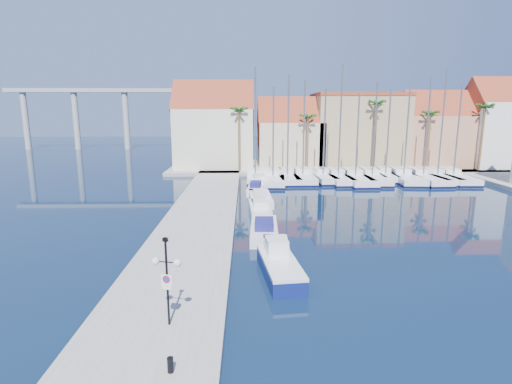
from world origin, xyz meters
TOP-DOWN VIEW (x-y plane):
  - ground at (0.00, 0.00)m, footprint 260.00×260.00m
  - quay_west at (-9.00, 13.50)m, footprint 6.00×77.00m
  - shore_north at (10.00, 48.00)m, footprint 54.00×16.00m
  - lamp_post at (-8.33, -1.32)m, footprint 1.28×0.56m
  - bollard at (-7.69, -4.46)m, footprint 0.22×0.22m
  - fishing_boat at (-3.17, 4.77)m, footprint 2.49×5.73m
  - motorboat_west_0 at (-3.13, 7.44)m, footprint 1.81×5.17m
  - motorboat_west_1 at (-3.71, 12.18)m, footprint 2.25×6.28m
  - motorboat_west_2 at (-3.81, 18.81)m, footprint 2.03×5.67m
  - motorboat_west_3 at (-3.58, 23.32)m, footprint 2.39×6.72m
  - motorboat_west_4 at (-3.93, 28.38)m, footprint 2.25×5.59m
  - motorboat_west_5 at (-3.47, 33.25)m, footprint 2.72×6.78m
  - motorboat_west_6 at (-3.18, 38.62)m, footprint 3.00×7.42m
  - sailboat_0 at (-3.81, 36.40)m, footprint 2.33×8.57m
  - sailboat_1 at (-1.49, 35.36)m, footprint 3.90×11.64m
  - sailboat_2 at (0.41, 36.00)m, footprint 3.05×9.90m
  - sailboat_3 at (2.56, 36.42)m, footprint 2.93×10.54m
  - sailboat_4 at (5.22, 36.28)m, footprint 3.03×9.41m
  - sailboat_5 at (7.14, 35.72)m, footprint 2.96×10.29m
  - sailboat_6 at (9.37, 35.51)m, footprint 3.23×11.92m
  - sailboat_7 at (11.76, 35.90)m, footprint 3.41×11.18m
  - sailboat_8 at (14.00, 36.95)m, footprint 2.86×8.46m
  - sailboat_9 at (16.05, 35.98)m, footprint 3.93×11.80m
  - sailboat_10 at (18.55, 35.83)m, footprint 3.60×11.88m
  - sailboat_11 at (20.54, 35.89)m, footprint 3.21×10.76m
  - sailboat_12 at (22.76, 35.96)m, footprint 3.56×11.40m
  - building_0 at (-10.00, 47.00)m, footprint 12.30×9.00m
  - building_1 at (2.00, 47.00)m, footprint 10.30×8.00m
  - building_2 at (13.00, 48.00)m, footprint 14.20×10.20m
  - building_3 at (25.00, 47.00)m, footprint 10.30×8.00m
  - building_4 at (34.00, 46.00)m, footprint 8.30×8.00m
  - palm_0 at (-6.00, 42.00)m, footprint 2.60×2.60m
  - palm_1 at (4.00, 42.00)m, footprint 2.60×2.60m
  - palm_2 at (14.00, 42.00)m, footprint 2.60×2.60m
  - palm_3 at (22.00, 42.00)m, footprint 2.60×2.60m
  - palm_4 at (30.00, 42.00)m, footprint 2.60×2.60m
  - viaduct at (-39.07, 82.00)m, footprint 48.00×2.20m

SIDE VIEW (x-z plane):
  - ground at x=0.00m, z-range 0.00..0.00m
  - quay_west at x=-9.00m, z-range 0.00..0.50m
  - shore_north at x=10.00m, z-range 0.00..0.50m
  - motorboat_west_0 at x=-3.13m, z-range -0.19..1.21m
  - motorboat_west_1 at x=-3.71m, z-range -0.19..1.21m
  - motorboat_west_6 at x=-3.18m, z-range -0.19..1.21m
  - motorboat_west_2 at x=-3.81m, z-range -0.19..1.21m
  - motorboat_west_3 at x=-3.58m, z-range -0.19..1.21m
  - motorboat_west_4 at x=-3.93m, z-range -0.19..1.21m
  - motorboat_west_5 at x=-3.47m, z-range -0.19..1.21m
  - sailboat_6 at x=9.37m, z-range -5.24..6.34m
  - sailboat_9 at x=16.05m, z-range -5.39..6.50m
  - sailboat_1 at x=-1.49m, z-range -5.58..6.71m
  - sailboat_12 at x=22.76m, z-range -5.63..6.76m
  - sailboat_10 at x=18.55m, z-range -6.24..7.38m
  - sailboat_7 at x=11.76m, z-range -5.93..7.08m
  - sailboat_3 at x=2.56m, z-range -5.99..7.16m
  - sailboat_4 at x=5.22m, z-range -5.45..6.63m
  - sailboat_11 at x=20.54m, z-range -6.63..7.83m
  - sailboat_2 at x=0.41m, z-range -6.28..7.49m
  - sailboat_8 at x=14.00m, z-range -5.41..6.63m
  - sailboat_5 at x=7.14m, z-range -6.88..8.10m
  - fishing_boat at x=-3.17m, z-range -0.33..1.62m
  - sailboat_0 at x=-3.81m, z-range -6.74..8.05m
  - bollard at x=-7.69m, z-range 0.50..1.05m
  - lamp_post at x=-8.33m, z-range 1.10..4.93m
  - building_1 at x=2.00m, z-range -0.20..10.80m
  - building_3 at x=25.00m, z-range -0.14..11.86m
  - building_2 at x=13.00m, z-range 0.51..12.01m
  - building_0 at x=-10.00m, z-range -0.23..13.27m
  - building_4 at x=34.00m, z-range -0.03..13.97m
  - palm_1 at x=4.00m, z-range 3.56..12.71m
  - palm_3 at x=22.00m, z-range 3.78..13.43m
  - palm_0 at x=-6.00m, z-range 4.00..14.15m
  - palm_4 at x=30.00m, z-range 4.22..14.87m
  - palm_2 at x=14.00m, z-range 4.44..15.59m
  - viaduct at x=-39.07m, z-range 3.02..17.47m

